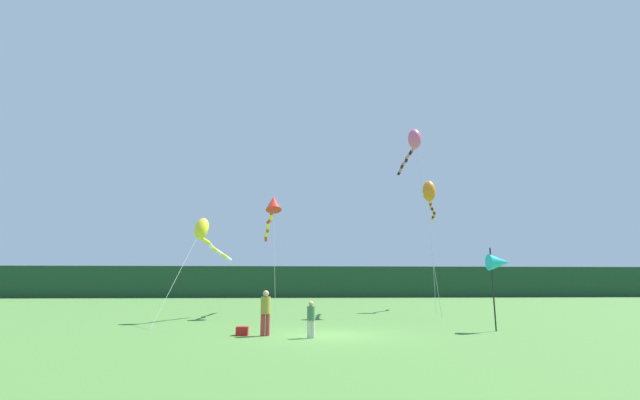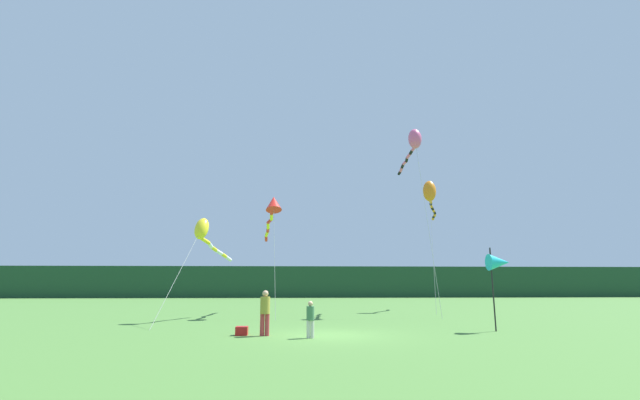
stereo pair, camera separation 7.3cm
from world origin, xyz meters
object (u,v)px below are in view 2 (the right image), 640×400
at_px(kite_red, 273,208).
at_px(kite_rainbow, 414,142).
at_px(banner_flag_pole, 499,263).
at_px(person_adult, 265,310).
at_px(kite_yellow, 205,233).
at_px(cooler_box, 242,331).
at_px(person_child, 310,317).
at_px(kite_orange, 430,194).

height_order(kite_red, kite_rainbow, kite_rainbow).
relative_size(banner_flag_pole, kite_red, 0.45).
height_order(person_adult, kite_yellow, kite_yellow).
bearing_deg(cooler_box, person_adult, -14.61).
bearing_deg(kite_red, banner_flag_pole, -40.30).
distance_m(person_adult, person_child, 1.87).
distance_m(person_child, cooler_box, 2.80).
distance_m(cooler_box, kite_rainbow, 18.15).
height_order(banner_flag_pole, kite_red, kite_red).
xyz_separation_m(person_adult, person_child, (1.70, -0.75, -0.21)).
relative_size(person_child, kite_orange, 0.13).
height_order(person_child, kite_orange, kite_orange).
bearing_deg(person_adult, person_child, -23.86).
relative_size(kite_rainbow, kite_orange, 1.27).
xyz_separation_m(person_child, kite_red, (-2.05, 10.30, 5.79)).
relative_size(person_child, kite_red, 0.17).
distance_m(person_child, kite_rainbow, 17.15).
bearing_deg(kite_yellow, kite_rainbow, 17.29).
bearing_deg(person_child, banner_flag_pole, 12.50).
height_order(person_child, kite_rainbow, kite_rainbow).
bearing_deg(banner_flag_pole, cooler_box, -175.68).
bearing_deg(kite_red, kite_yellow, -138.97).
distance_m(kite_yellow, kite_red, 4.96).
height_order(person_child, kite_yellow, kite_yellow).
height_order(cooler_box, kite_yellow, kite_yellow).
distance_m(person_adult, kite_orange, 19.85).
distance_m(kite_rainbow, kite_orange, 5.26).
height_order(kite_red, kite_orange, kite_orange).
xyz_separation_m(cooler_box, banner_flag_pole, (10.57, 0.80, 2.61)).
bearing_deg(kite_red, cooler_box, -93.20).
bearing_deg(kite_rainbow, person_child, -122.98).
distance_m(kite_yellow, kite_rainbow, 15.03).
bearing_deg(kite_red, person_adult, -87.90).
height_order(kite_yellow, kite_rainbow, kite_rainbow).
relative_size(banner_flag_pole, kite_orange, 0.35).
bearing_deg(kite_orange, person_child, -122.05).
bearing_deg(person_child, cooler_box, 159.16).
relative_size(person_child, kite_rainbow, 0.11).
bearing_deg(banner_flag_pole, kite_red, 139.70).
bearing_deg(kite_yellow, person_adult, -59.93).
bearing_deg(cooler_box, kite_rainbow, 46.19).
bearing_deg(cooler_box, banner_flag_pole, 4.32).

